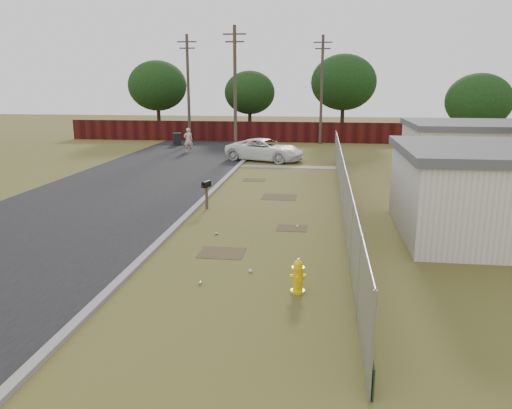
# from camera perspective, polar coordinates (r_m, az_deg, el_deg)

# --- Properties ---
(ground) EXTENTS (120.00, 120.00, 0.00)m
(ground) POSITION_cam_1_polar(r_m,az_deg,el_deg) (20.23, 1.09, -1.02)
(ground) COLOR brown
(ground) RESTS_ON ground
(street) EXTENTS (15.10, 60.00, 0.12)m
(street) POSITION_cam_1_polar(r_m,az_deg,el_deg) (29.37, -10.32, 3.45)
(street) COLOR black
(street) RESTS_ON ground
(chainlink_fence) EXTENTS (0.10, 27.06, 2.02)m
(chainlink_fence) POSITION_cam_1_polar(r_m,az_deg,el_deg) (20.95, 9.94, 1.53)
(chainlink_fence) COLOR gray
(chainlink_fence) RESTS_ON ground
(privacy_fence) EXTENTS (30.00, 0.12, 1.80)m
(privacy_fence) POSITION_cam_1_polar(r_m,az_deg,el_deg) (45.39, -2.89, 8.35)
(privacy_fence) COLOR #41100E
(privacy_fence) RESTS_ON ground
(utility_poles) EXTENTS (12.60, 8.24, 9.00)m
(utility_poles) POSITION_cam_1_polar(r_m,az_deg,el_deg) (40.54, -0.76, 13.09)
(utility_poles) COLOR #45382E
(utility_poles) RESTS_ON ground
(houses) EXTENTS (9.30, 17.24, 3.10)m
(houses) POSITION_cam_1_polar(r_m,az_deg,el_deg) (24.06, 25.71, 3.79)
(houses) COLOR silver
(houses) RESTS_ON ground
(horizon_trees) EXTENTS (33.32, 31.94, 7.78)m
(horizon_trees) POSITION_cam_1_polar(r_m,az_deg,el_deg) (43.02, 5.92, 12.97)
(horizon_trees) COLOR black
(horizon_trees) RESTS_ON ground
(fire_hydrant) EXTENTS (0.41, 0.42, 0.90)m
(fire_hydrant) POSITION_cam_1_polar(r_m,az_deg,el_deg) (12.68, 4.82, -8.23)
(fire_hydrant) COLOR yellow
(fire_hydrant) RESTS_ON ground
(mailbox) EXTENTS (0.33, 0.52, 1.20)m
(mailbox) POSITION_cam_1_polar(r_m,az_deg,el_deg) (20.83, -5.70, 2.02)
(mailbox) COLOR brown
(mailbox) RESTS_ON ground
(pickup_truck) EXTENTS (5.81, 4.00, 1.48)m
(pickup_truck) POSITION_cam_1_polar(r_m,az_deg,el_deg) (34.02, 1.05, 6.28)
(pickup_truck) COLOR white
(pickup_truck) RESTS_ON ground
(pedestrian) EXTENTS (0.79, 0.65, 1.85)m
(pedestrian) POSITION_cam_1_polar(r_m,az_deg,el_deg) (38.44, -7.75, 7.30)
(pedestrian) COLOR beige
(pedestrian) RESTS_ON ground
(trash_bin) EXTENTS (0.90, 0.88, 1.04)m
(trash_bin) POSITION_cam_1_polar(r_m,az_deg,el_deg) (42.99, -9.00, 7.41)
(trash_bin) COLOR black
(trash_bin) RESTS_ON ground
(scattered_litter) EXTENTS (2.84, 5.77, 0.07)m
(scattered_litter) POSITION_cam_1_polar(r_m,az_deg,el_deg) (15.73, -1.35, -5.23)
(scattered_litter) COLOR silver
(scattered_litter) RESTS_ON ground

